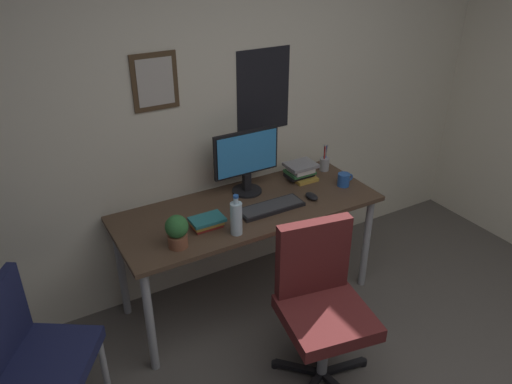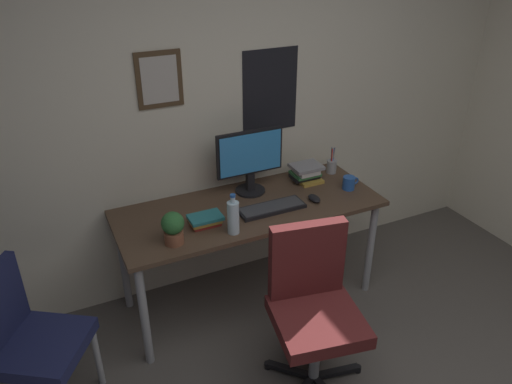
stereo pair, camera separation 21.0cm
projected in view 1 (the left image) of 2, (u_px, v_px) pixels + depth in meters
name	position (u px, v px, depth m)	size (l,w,h in m)	color
wall_back	(231.00, 102.00, 3.27)	(4.40, 0.10, 2.60)	beige
desk	(248.00, 217.00, 3.21)	(1.70, 0.68, 0.74)	#4C3828
office_chair	(321.00, 298.00, 2.71)	(0.57, 0.57, 0.95)	#591E1E
side_chair	(33.00, 350.00, 2.41)	(0.58, 0.58, 0.88)	#1E234C
monitor	(246.00, 159.00, 3.23)	(0.46, 0.20, 0.43)	black
keyboard	(271.00, 207.00, 3.13)	(0.43, 0.15, 0.03)	black
computer_mouse	(312.00, 196.00, 3.25)	(0.06, 0.11, 0.04)	black
water_bottle	(236.00, 218.00, 2.84)	(0.07, 0.07, 0.25)	silver
coffee_mug_near	(344.00, 180.00, 3.40)	(0.12, 0.08, 0.09)	#2659B2
potted_plant	(177.00, 230.00, 2.72)	(0.13, 0.13, 0.19)	brown
pen_cup	(324.00, 163.00, 3.62)	(0.07, 0.07, 0.20)	#9EA0A5
book_stack_left	(207.00, 222.00, 2.93)	(0.20, 0.14, 0.07)	#B22D28
book_stack_right	(301.00, 171.00, 3.48)	(0.21, 0.18, 0.12)	gold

